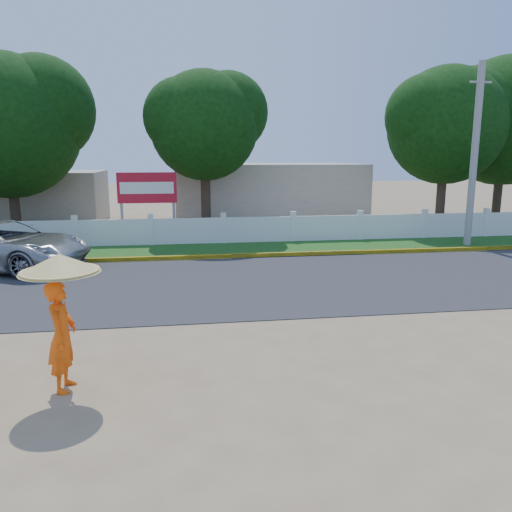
# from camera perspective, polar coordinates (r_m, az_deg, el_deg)

# --- Properties ---
(ground) EXTENTS (120.00, 120.00, 0.00)m
(ground) POSITION_cam_1_polar(r_m,az_deg,el_deg) (10.39, 1.67, -9.23)
(ground) COLOR #9E8460
(ground) RESTS_ON ground
(road) EXTENTS (60.00, 7.00, 0.02)m
(road) POSITION_cam_1_polar(r_m,az_deg,el_deg) (14.64, -1.46, -3.02)
(road) COLOR #38383A
(road) RESTS_ON ground
(grass_verge) EXTENTS (60.00, 3.50, 0.03)m
(grass_verge) POSITION_cam_1_polar(r_m,az_deg,el_deg) (19.74, -3.36, 0.77)
(grass_verge) COLOR #2D601E
(grass_verge) RESTS_ON ground
(curb) EXTENTS (40.00, 0.18, 0.16)m
(curb) POSITION_cam_1_polar(r_m,az_deg,el_deg) (18.06, -2.86, -0.02)
(curb) COLOR yellow
(curb) RESTS_ON ground
(fence) EXTENTS (40.00, 0.10, 1.10)m
(fence) POSITION_cam_1_polar(r_m,az_deg,el_deg) (21.07, -3.74, 2.92)
(fence) COLOR silver
(fence) RESTS_ON ground
(building_near) EXTENTS (10.00, 6.00, 3.20)m
(building_near) POSITION_cam_1_polar(r_m,az_deg,el_deg) (28.05, 1.19, 7.23)
(building_near) COLOR #B7AD99
(building_near) RESTS_ON ground
(building_far) EXTENTS (8.00, 5.00, 2.80)m
(building_far) POSITION_cam_1_polar(r_m,az_deg,el_deg) (29.82, -24.77, 6.05)
(building_far) COLOR #B7AD99
(building_far) RESTS_ON ground
(utility_pole) EXTENTS (0.28, 0.28, 7.26)m
(utility_pole) POSITION_cam_1_polar(r_m,az_deg,el_deg) (22.13, 23.69, 10.41)
(utility_pole) COLOR gray
(utility_pole) RESTS_ON ground
(vehicle) EXTENTS (6.27, 4.48, 1.59)m
(vehicle) POSITION_cam_1_polar(r_m,az_deg,el_deg) (18.22, -27.10, 1.10)
(vehicle) COLOR #919498
(vehicle) RESTS_ON ground
(monk_with_parasol) EXTENTS (1.21, 1.21, 2.21)m
(monk_with_parasol) POSITION_cam_1_polar(r_m,az_deg,el_deg) (8.30, -21.41, -4.97)
(monk_with_parasol) COLOR #FE580D
(monk_with_parasol) RESTS_ON ground
(billboard) EXTENTS (2.50, 0.13, 2.95)m
(billboard) POSITION_cam_1_polar(r_m,az_deg,el_deg) (21.96, -12.33, 7.21)
(billboard) COLOR gray
(billboard) RESTS_ON ground
(tree_row) EXTENTS (35.66, 7.19, 8.60)m
(tree_row) POSITION_cam_1_polar(r_m,az_deg,el_deg) (23.94, -0.90, 14.44)
(tree_row) COLOR #473828
(tree_row) RESTS_ON ground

